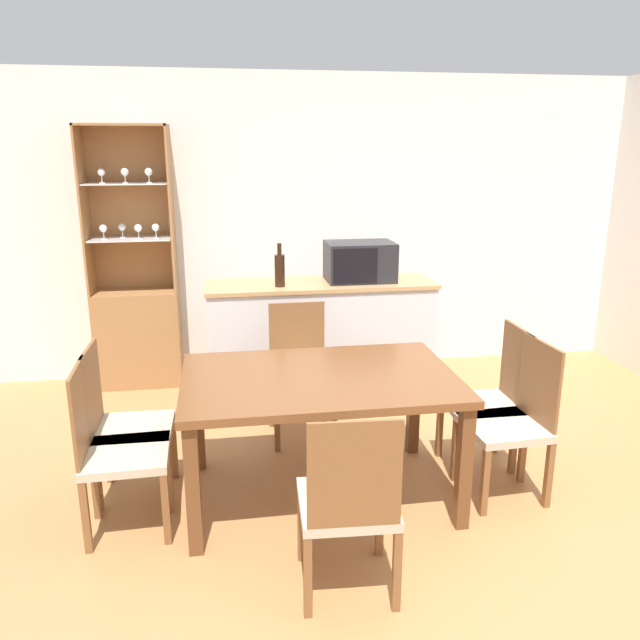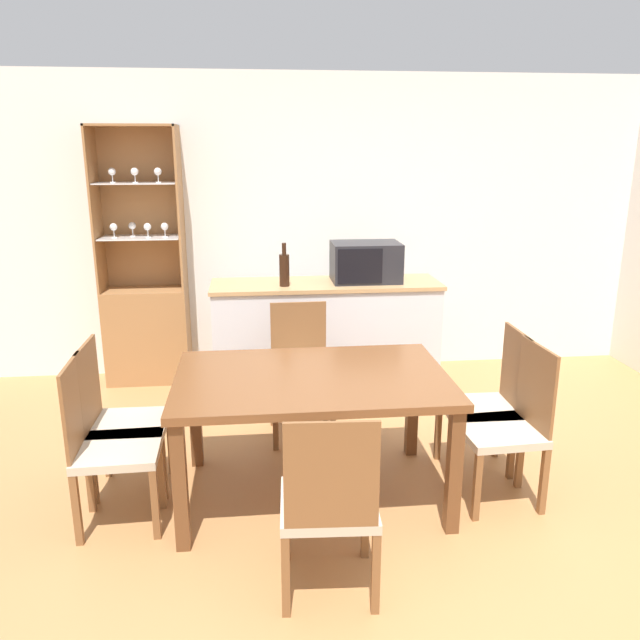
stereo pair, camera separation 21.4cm
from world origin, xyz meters
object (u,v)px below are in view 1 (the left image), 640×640
Objects in this scene: wine_bottle at (280,269)px; dining_table at (319,390)px; dining_chair_side_right_far at (490,401)px; dining_chair_side_left_far at (124,426)px; dining_chair_head_near at (349,504)px; microwave at (360,261)px; dining_chair_side_right_near at (512,422)px; display_cabinet at (137,314)px; dining_chair_side_left_near at (116,450)px; dining_chair_head_far at (300,373)px.

dining_table is at bearing -87.09° from wine_bottle.
dining_chair_side_left_far is (-2.17, 0.00, 0.00)m from dining_chair_side_right_far.
dining_chair_side_left_far is 1.00× the size of dining_chair_head_near.
dining_chair_side_right_far is at bearing -70.00° from microwave.
dining_table is at bearing 79.19° from dining_chair_side_right_near.
microwave is (1.79, -0.46, 0.48)m from display_cabinet.
dining_chair_side_right_near is at bearing -73.23° from microwave.
dining_chair_side_left_near is at bearing 0.81° from dining_chair_side_left_far.
dining_chair_side_left_near is at bearing 98.59° from dining_chair_side_right_far.
dining_chair_head_far is (-1.08, 0.68, 0.00)m from dining_chair_side_right_far.
display_cabinet is at bearing 51.72° from dining_chair_side_right_far.
dining_chair_head_near is at bearing 56.34° from dining_chair_side_left_near.
wine_bottle is (1.14, -0.58, 0.45)m from display_cabinet.
wine_bottle is (-0.07, 0.61, 0.61)m from dining_chair_head_far.
display_cabinet reaches higher than microwave.
dining_table is 1.65× the size of dining_chair_side_right_near.
wine_bottle is (1.01, 1.59, 0.61)m from dining_chair_side_left_near.
display_cabinet is 2.33× the size of dining_chair_side_left_far.
dining_chair_side_right_far is 1.46m from dining_chair_head_near.
dining_chair_head_far reaches higher than dining_table.
dining_chair_head_near and dining_chair_head_far have the same top height.
dining_chair_side_left_near is at bearing -86.47° from display_cabinet.
dining_chair_head_near is at bearing -103.58° from microwave.
dining_chair_side_right_far is 2.19m from dining_chair_side_left_near.
dining_chair_side_right_near is 2.76× the size of wine_bottle.
dining_chair_side_right_near is at bearing -53.83° from wine_bottle.
dining_chair_side_right_far is at bearing -3.20° from dining_chair_side_right_near.
microwave is at bearing -129.02° from dining_chair_head_far.
dining_chair_head_far is (0.00, 1.65, 0.00)m from dining_chair_head_near.
dining_chair_head_far is at bearing 93.32° from dining_chair_head_near.
dining_chair_side_right_far is 1.00× the size of dining_chair_side_right_near.
dining_chair_side_right_far is 1.84m from wine_bottle.
dining_chair_head_far is (1.08, 0.97, 0.00)m from dining_chair_side_left_near.
dining_chair_side_left_near is 0.30m from dining_chair_side_left_far.
dining_chair_head_far is (-0.00, 0.82, -0.20)m from dining_table.
dining_table is 1.49m from wine_bottle.
dining_chair_side_right_far is 2.17m from dining_chair_side_left_far.
dining_chair_side_left_near and dining_chair_head_near have the same top height.
dining_table is 1.11m from dining_chair_side_left_near.
display_cabinet is at bearing -45.26° from dining_chair_head_far.
dining_chair_side_right_near is 2.05m from wine_bottle.
wine_bottle is at bearing -26.83° from display_cabinet.
dining_table is at bearing 96.20° from dining_chair_side_left_near.
wine_bottle is at bearing 95.17° from dining_chair_head_near.
dining_chair_side_right_far is 1.00× the size of dining_chair_side_left_near.
wine_bottle reaches higher than dining_chair_side_left_near.
microwave is (-0.51, 1.70, 0.63)m from dining_chair_side_right_near.
display_cabinet is 2.33× the size of dining_chair_side_left_near.
dining_chair_side_left_far is 1.28m from dining_chair_head_far.
dining_chair_side_right_far is at bearing -48.11° from wine_bottle.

